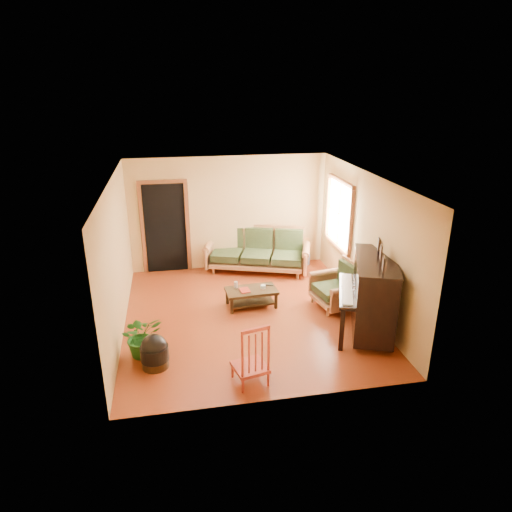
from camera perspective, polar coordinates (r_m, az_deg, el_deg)
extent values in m
plane|color=maroon|center=(8.68, -1.07, -7.35)|extent=(5.00, 5.00, 0.00)
cube|color=black|center=(10.49, -11.27, 3.40)|extent=(1.08, 0.16, 2.05)
cube|color=white|center=(9.85, 10.40, 5.20)|extent=(0.12, 1.36, 1.46)
cube|color=#9F623A|center=(10.45, 0.15, 0.71)|extent=(2.51, 1.68, 1.00)
cube|color=black|center=(8.92, -0.58, -5.23)|extent=(1.01, 0.60, 0.36)
cube|color=#9F623A|center=(8.93, 9.86, -3.62)|extent=(1.01, 1.04, 0.90)
cube|color=black|center=(8.05, 14.44, -4.98)|extent=(1.39, 1.77, 1.37)
cylinder|color=black|center=(7.30, -12.54, -12.00)|extent=(0.55, 0.55, 0.41)
cube|color=maroon|center=(6.67, -0.75, -11.93)|extent=(0.57, 0.60, 0.99)
cube|color=#D29246|center=(11.01, 5.52, 0.67)|extent=(0.49, 0.15, 0.64)
cylinder|color=#3756A7|center=(11.03, 6.24, -0.42)|extent=(0.26, 0.26, 0.24)
imported|color=#1D5618|center=(7.55, -14.10, -9.65)|extent=(0.76, 0.71, 0.71)
imported|color=maroon|center=(8.76, -2.00, -4.39)|extent=(0.21, 0.26, 0.02)
cylinder|color=silver|center=(8.91, -2.53, -3.59)|extent=(0.08, 0.08, 0.12)
cylinder|color=white|center=(8.89, 0.89, -3.85)|extent=(0.12, 0.12, 0.06)
cube|color=black|center=(9.01, 1.73, -3.65)|extent=(0.16, 0.10, 0.02)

